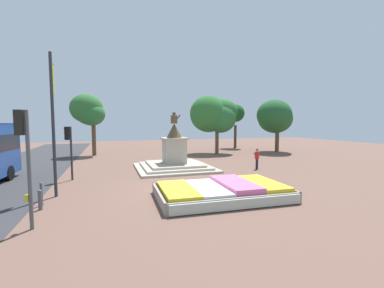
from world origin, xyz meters
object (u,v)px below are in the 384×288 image
at_px(traffic_light_mid_block, 69,143).
at_px(kerb_bollard_north, 41,194).
at_px(flower_planter, 223,191).
at_px(banner_pole, 53,121).
at_px(statue_monument, 174,158).
at_px(pedestrian_with_handbag, 257,157).
at_px(kerb_bollard_mid_b, 40,199).
at_px(traffic_light_near_crossing, 24,148).

distance_m(traffic_light_mid_block, kerb_bollard_north, 5.28).
bearing_deg(flower_planter, banner_pole, 160.33).
bearing_deg(flower_planter, statue_monument, 92.29).
relative_size(traffic_light_mid_block, pedestrian_with_handbag, 2.09).
height_order(traffic_light_mid_block, banner_pole, banner_pole).
height_order(flower_planter, kerb_bollard_north, kerb_bollard_north).
bearing_deg(kerb_bollard_north, statue_monument, 42.39).
relative_size(flower_planter, kerb_bollard_mid_b, 7.37).
height_order(traffic_light_mid_block, kerb_bollard_mid_b, traffic_light_mid_block).
xyz_separation_m(banner_pole, pedestrian_with_handbag, (13.06, 3.47, -2.66)).
distance_m(traffic_light_mid_block, pedestrian_with_handbag, 13.00).
distance_m(banner_pole, pedestrian_with_handbag, 13.77).
distance_m(statue_monument, kerb_bollard_mid_b, 10.40).
relative_size(pedestrian_with_handbag, kerb_bollard_mid_b, 1.88).
bearing_deg(statue_monument, pedestrian_with_handbag, -18.22).
distance_m(kerb_bollard_mid_b, kerb_bollard_north, 0.59).
bearing_deg(banner_pole, traffic_light_mid_block, 87.84).
bearing_deg(pedestrian_with_handbag, kerb_bollard_north, -160.19).
distance_m(statue_monument, kerb_bollard_north, 10.05).
bearing_deg(traffic_light_near_crossing, banner_pole, 88.25).
height_order(statue_monument, kerb_bollard_north, statue_monument).
bearing_deg(traffic_light_near_crossing, kerb_bollard_mid_b, 93.18).
distance_m(flower_planter, kerb_bollard_north, 7.86).
bearing_deg(statue_monument, kerb_bollard_north, -137.61).
bearing_deg(kerb_bollard_mid_b, banner_pole, 83.04).
relative_size(statue_monument, traffic_light_mid_block, 1.73).
xyz_separation_m(traffic_light_mid_block, pedestrian_with_handbag, (12.92, -0.13, -1.41)).
height_order(banner_pole, kerb_bollard_north, banner_pole).
relative_size(traffic_light_mid_block, kerb_bollard_north, 3.27).
height_order(statue_monument, banner_pole, banner_pole).
xyz_separation_m(statue_monument, banner_pole, (-7.11, -5.43, 2.73)).
height_order(pedestrian_with_handbag, kerb_bollard_mid_b, pedestrian_with_handbag).
height_order(traffic_light_near_crossing, kerb_bollard_mid_b, traffic_light_near_crossing).
relative_size(banner_pole, kerb_bollard_north, 6.72).
height_order(traffic_light_mid_block, pedestrian_with_handbag, traffic_light_mid_block).
distance_m(statue_monument, traffic_light_near_crossing, 11.99).
xyz_separation_m(flower_planter, banner_pole, (-7.43, 2.66, 3.24)).
distance_m(statue_monument, banner_pole, 9.36).
bearing_deg(banner_pole, pedestrian_with_handbag, 14.90).
xyz_separation_m(pedestrian_with_handbag, kerb_bollard_mid_b, (-13.29, -5.39, -0.45)).
xyz_separation_m(traffic_light_mid_block, banner_pole, (-0.14, -3.61, 1.25)).
bearing_deg(kerb_bollard_mid_b, traffic_light_near_crossing, -86.82).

